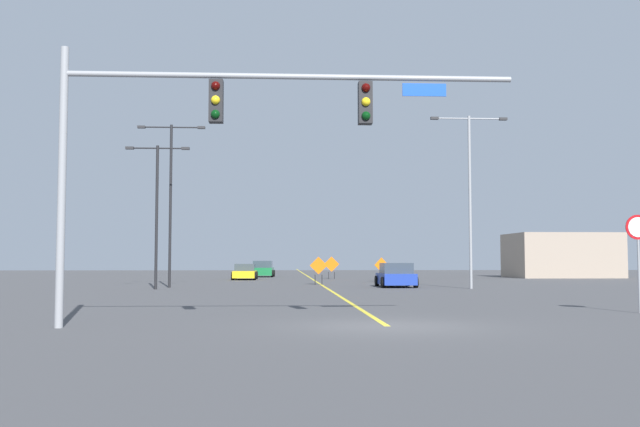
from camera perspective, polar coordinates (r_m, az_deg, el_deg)
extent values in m
plane|color=#444447|center=(17.82, 5.36, -8.88)|extent=(185.76, 185.76, 0.00)
cube|color=yellow|center=(69.23, -0.94, -5.01)|extent=(0.16, 103.20, 0.01)
cylinder|color=gray|center=(18.42, -19.75, 2.08)|extent=(0.20, 0.20, 6.80)
cylinder|color=gray|center=(18.13, -2.30, 10.77)|extent=(11.03, 0.14, 0.14)
cube|color=black|center=(18.05, -8.22, 8.76)|extent=(0.34, 0.32, 1.05)
sphere|color=#3A0503|center=(17.97, -8.25, 9.97)|extent=(0.22, 0.22, 0.22)
sphere|color=yellow|center=(17.89, -8.26, 8.88)|extent=(0.22, 0.22, 0.22)
sphere|color=black|center=(17.81, -8.28, 7.78)|extent=(0.22, 0.22, 0.22)
cube|color=black|center=(18.10, 3.59, 8.70)|extent=(0.34, 0.32, 1.05)
sphere|color=#3A0503|center=(18.01, 3.65, 9.90)|extent=(0.22, 0.22, 0.22)
sphere|color=yellow|center=(17.93, 3.66, 8.82)|extent=(0.22, 0.22, 0.22)
sphere|color=black|center=(17.86, 3.66, 7.72)|extent=(0.22, 0.22, 0.22)
cube|color=#1447B7|center=(18.41, 8.25, 9.65)|extent=(1.10, 0.03, 0.32)
cylinder|color=gray|center=(24.05, 23.92, -4.56)|extent=(0.07, 0.07, 2.23)
cylinder|color=#B20F14|center=(24.06, 23.83, -0.99)|extent=(0.76, 0.03, 0.76)
cylinder|color=white|center=(24.04, 23.85, -0.99)|extent=(0.61, 0.01, 0.61)
cylinder|color=black|center=(42.88, -11.75, 0.61)|extent=(0.16, 0.16, 9.53)
cylinder|color=black|center=(43.60, -12.81, 6.68)|extent=(1.75, 0.08, 0.08)
cube|color=#262628|center=(43.75, -13.95, 6.66)|extent=(0.44, 0.24, 0.14)
cylinder|color=black|center=(43.34, -10.52, 6.71)|extent=(1.75, 0.08, 0.08)
cube|color=#262628|center=(43.23, -9.36, 6.72)|extent=(0.44, 0.24, 0.14)
cylinder|color=black|center=(40.53, -12.80, -0.27)|extent=(0.16, 0.16, 7.92)
cylinder|color=black|center=(41.06, -13.78, 5.05)|extent=(1.53, 0.08, 0.08)
cube|color=#262628|center=(41.21, -14.83, 5.03)|extent=(0.44, 0.24, 0.14)
cylinder|color=black|center=(40.80, -11.66, 5.07)|extent=(1.53, 0.08, 0.08)
cube|color=#262628|center=(40.69, -10.59, 5.08)|extent=(0.44, 0.24, 0.14)
cylinder|color=gray|center=(41.30, 11.78, 0.92)|extent=(0.16, 0.16, 9.74)
cylinder|color=gray|center=(41.69, 10.38, 7.41)|extent=(1.96, 0.08, 0.08)
cube|color=#262628|center=(41.48, 9.05, 7.45)|extent=(0.44, 0.24, 0.14)
cylinder|color=gray|center=(42.19, 13.00, 7.31)|extent=(1.96, 0.08, 0.08)
cube|color=#262628|center=(42.47, 14.28, 7.26)|extent=(0.44, 0.24, 0.14)
cube|color=orange|center=(46.65, -0.12, -4.14)|extent=(1.14, 0.16, 1.14)
cylinder|color=black|center=(46.68, -0.39, -5.26)|extent=(0.05, 0.05, 0.65)
cylinder|color=black|center=(46.66, 0.16, -5.26)|extent=(0.05, 0.05, 0.65)
cube|color=orange|center=(53.22, 4.88, -4.08)|extent=(1.08, 0.27, 1.10)
cylinder|color=black|center=(53.16, 4.67, -5.05)|extent=(0.05, 0.05, 0.66)
cylinder|color=black|center=(53.31, 5.10, -5.04)|extent=(0.05, 0.05, 0.66)
cube|color=orange|center=(60.69, 0.92, -4.03)|extent=(1.28, 0.19, 1.28)
cylinder|color=black|center=(60.72, 0.68, -4.92)|extent=(0.05, 0.05, 0.58)
cylinder|color=black|center=(60.69, 1.15, -4.92)|extent=(0.05, 0.05, 0.58)
cube|color=gold|center=(59.15, -5.96, -4.80)|extent=(1.77, 4.60, 0.55)
cube|color=#333D47|center=(59.37, -5.95, -4.25)|extent=(1.59, 2.65, 0.57)
cylinder|color=black|center=(57.61, -6.92, -4.94)|extent=(0.22, 0.64, 0.64)
cylinder|color=black|center=(57.51, -5.18, -4.95)|extent=(0.22, 0.64, 0.64)
cylinder|color=black|center=(60.81, -6.71, -4.87)|extent=(0.22, 0.64, 0.64)
cylinder|color=black|center=(60.72, -5.05, -4.88)|extent=(0.22, 0.64, 0.64)
cube|color=#1E389E|center=(43.10, 6.01, -5.16)|extent=(1.90, 3.92, 0.65)
cube|color=#333D47|center=(42.90, 6.05, -4.32)|extent=(1.71, 2.21, 0.62)
cylinder|color=black|center=(44.61, 6.94, -5.31)|extent=(0.22, 0.64, 0.64)
cylinder|color=black|center=(44.33, 4.52, -5.34)|extent=(0.22, 0.64, 0.64)
cylinder|color=black|center=(41.92, 7.59, -5.42)|extent=(0.22, 0.64, 0.64)
cylinder|color=black|center=(41.61, 5.02, -5.45)|extent=(0.22, 0.64, 0.64)
cube|color=#196B38|center=(68.14, -4.56, -4.59)|extent=(2.09, 4.15, 0.71)
cube|color=#333D47|center=(68.34, -4.54, -4.02)|extent=(1.82, 2.15, 0.64)
cylinder|color=black|center=(66.80, -5.47, -4.77)|extent=(0.25, 0.65, 0.64)
cylinder|color=black|center=(66.67, -3.81, -4.78)|extent=(0.25, 0.65, 0.64)
cylinder|color=black|center=(69.64, -5.27, -4.72)|extent=(0.25, 0.65, 0.64)
cylinder|color=black|center=(69.51, -3.68, -4.73)|extent=(0.25, 0.65, 0.64)
cube|color=gray|center=(69.27, 18.53, -3.17)|extent=(9.09, 6.87, 4.00)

